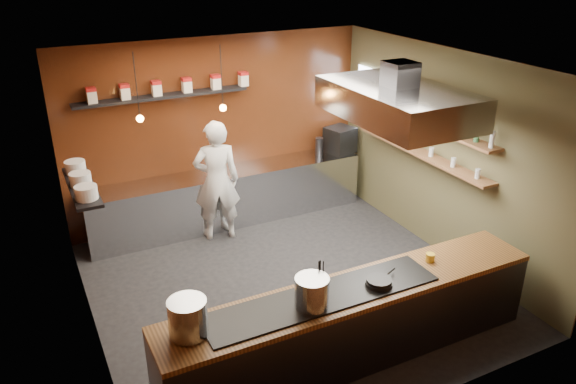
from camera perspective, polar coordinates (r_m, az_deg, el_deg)
floor at (r=7.77m, az=0.02°, el=-9.49°), size 5.00×5.00×0.00m
back_wall at (r=9.21m, az=-7.04°, el=6.23°), size 5.00×0.00×5.00m
left_wall at (r=6.44m, az=-20.31°, el=-3.32°), size 0.00×5.00×5.00m
right_wall at (r=8.40m, az=15.46°, el=3.73°), size 0.00×5.00×5.00m
ceiling at (r=6.60m, az=0.02°, el=12.74°), size 5.00×5.00×0.00m
window_pane at (r=9.51m, az=8.73°, el=9.21°), size 0.00×1.00×1.00m
prep_counter at (r=9.30m, az=-6.01°, el=-0.49°), size 4.60×0.65×0.90m
pass_counter at (r=6.38m, az=6.64°, el=-13.07°), size 4.40×0.72×0.94m
tin_shelf at (r=8.64m, az=-12.62°, el=9.47°), size 2.60×0.26×0.04m
plate_shelf at (r=7.34m, az=-20.23°, el=0.52°), size 0.30×1.40×0.04m
bottle_shelf_upper at (r=8.38m, az=13.60°, el=6.92°), size 0.26×2.80×0.04m
bottle_shelf_lower at (r=8.53m, az=13.30°, el=3.91°), size 0.26×2.80×0.04m
extractor_hood at (r=7.07m, az=11.09°, el=8.93°), size 1.20×2.00×0.72m
pendant_left at (r=7.93m, az=-14.84°, el=7.57°), size 0.10×0.10×0.95m
pendant_right at (r=8.24m, az=-6.64°, el=8.83°), size 0.10×0.10×0.95m
storage_tins at (r=8.65m, az=-11.73°, el=10.45°), size 2.43×0.13×0.22m
plate_stacks at (r=7.30m, az=-20.34°, el=1.24°), size 0.26×1.16×0.16m
bottles at (r=8.34m, az=13.70°, el=7.84°), size 0.06×2.66×0.24m
wine_glasses at (r=8.50m, az=13.35°, el=4.45°), size 0.07×2.37×0.13m
stockpot_large at (r=5.40m, az=-10.14°, el=-12.43°), size 0.39×0.39×0.36m
stockpot_small at (r=5.69m, az=2.44°, el=-10.13°), size 0.40×0.40×0.33m
utensil_crock at (r=5.90m, az=3.32°, el=-9.61°), size 0.16×0.16×0.18m
frying_pan at (r=6.15m, az=9.25°, el=-9.00°), size 0.44×0.30×0.07m
butter_jar at (r=6.72m, az=14.24°, el=-6.46°), size 0.13×0.13×0.09m
espresso_machine at (r=9.90m, az=5.30°, el=5.29°), size 0.54×0.52×0.45m
chef at (r=8.63m, az=-7.24°, el=1.12°), size 0.79×0.61×1.92m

